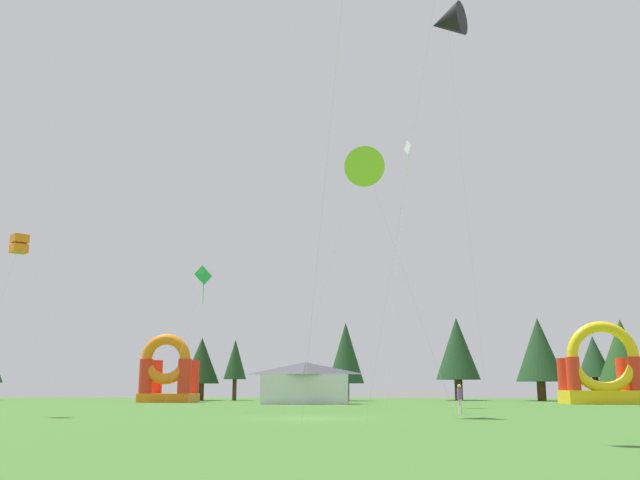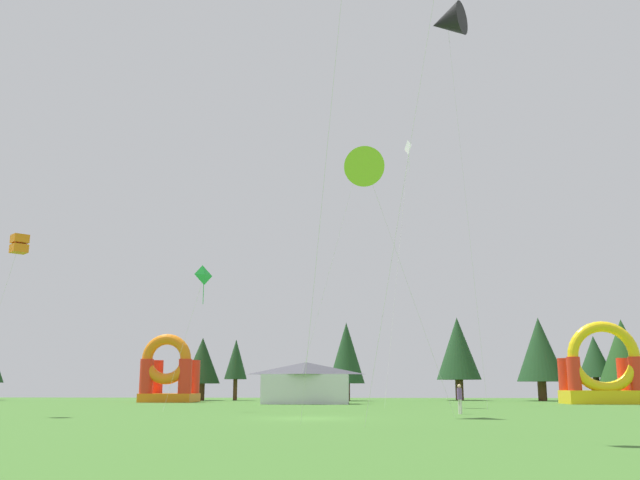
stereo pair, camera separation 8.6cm
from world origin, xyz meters
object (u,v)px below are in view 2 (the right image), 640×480
object	(u,v)px
kite_lime_delta	(367,168)
inflatable_blue_arch	(169,376)
kite_white_diamond	(409,151)
festival_tent	(306,383)
kite_green_diamond	(204,276)
inflatable_red_slide	(602,375)
person_left_edge	(460,396)
kite_black_delta	(447,22)
kite_orange_box	(19,244)
kite_red_parafoil	(359,161)

from	to	relation	value
kite_lime_delta	inflatable_blue_arch	bearing A→B (deg)	122.31
kite_white_diamond	inflatable_blue_arch	distance (m)	31.49
kite_white_diamond	festival_tent	size ratio (longest dim) A/B	3.07
kite_lime_delta	festival_tent	size ratio (longest dim) A/B	1.97
kite_green_diamond	inflatable_red_slide	world-z (taller)	kite_green_diamond
inflatable_blue_arch	festival_tent	size ratio (longest dim) A/B	0.87
kite_green_diamond	kite_lime_delta	bearing A→B (deg)	-31.01
person_left_edge	inflatable_red_slide	xyz separation A→B (m)	(15.25, 22.86, 1.47)
kite_black_delta	person_left_edge	xyz separation A→B (m)	(-0.63, -3.55, -24.92)
kite_lime_delta	kite_black_delta	xyz separation A→B (m)	(5.66, 6.79, 12.49)
festival_tent	kite_orange_box	bearing A→B (deg)	-117.03
kite_orange_box	festival_tent	bearing A→B (deg)	62.97
kite_orange_box	festival_tent	size ratio (longest dim) A/B	1.29
kite_green_diamond	inflatable_red_slide	distance (m)	37.04
kite_red_parafoil	festival_tent	size ratio (longest dim) A/B	2.64
kite_white_diamond	kite_red_parafoil	bearing A→B (deg)	-125.94
person_left_edge	inflatable_blue_arch	bearing A→B (deg)	-168.05
kite_lime_delta	kite_white_diamond	size ratio (longest dim) A/B	0.64
inflatable_blue_arch	kite_black_delta	bearing A→B (deg)	-43.60
person_left_edge	inflatable_blue_arch	xyz separation A→B (m)	(-24.38, 27.37, 1.47)
kite_red_parafoil	kite_black_delta	bearing A→B (deg)	-57.00
kite_black_delta	person_left_edge	world-z (taller)	kite_black_delta
kite_lime_delta	inflatable_red_slide	distance (m)	34.82
kite_red_parafoil	inflatable_blue_arch	bearing A→B (deg)	142.84
kite_red_parafoil	festival_tent	world-z (taller)	kite_red_parafoil
kite_black_delta	festival_tent	bearing A→B (deg)	121.73
kite_orange_box	kite_red_parafoil	world-z (taller)	kite_red_parafoil
kite_green_diamond	person_left_edge	xyz separation A→B (m)	(15.48, -3.04, -7.42)
kite_white_diamond	kite_orange_box	bearing A→B (deg)	-133.67
kite_lime_delta	kite_black_delta	bearing A→B (deg)	50.21
kite_orange_box	kite_green_diamond	bearing A→B (deg)	42.21
person_left_edge	kite_red_parafoil	bearing A→B (deg)	173.31
inflatable_blue_arch	kite_green_diamond	bearing A→B (deg)	-69.89
kite_lime_delta	kite_white_diamond	bearing A→B (deg)	80.21
inflatable_blue_arch	festival_tent	distance (m)	15.01
kite_orange_box	kite_white_diamond	distance (m)	35.43
inflatable_blue_arch	festival_tent	world-z (taller)	inflatable_blue_arch
kite_red_parafoil	inflatable_blue_arch	size ratio (longest dim) A/B	3.04
person_left_edge	inflatable_red_slide	bearing A→B (deg)	116.54
kite_lime_delta	inflatable_blue_arch	xyz separation A→B (m)	(-19.36, 30.61, -10.96)
kite_orange_box	kite_green_diamond	world-z (taller)	kite_orange_box
kite_orange_box	kite_red_parafoil	distance (m)	27.45
person_left_edge	inflatable_blue_arch	distance (m)	36.68
inflatable_red_slide	festival_tent	bearing A→B (deg)	-177.22
kite_white_diamond	kite_black_delta	bearing A→B (deg)	-83.52
kite_lime_delta	inflatable_blue_arch	distance (m)	37.83
kite_black_delta	kite_white_diamond	distance (m)	16.23
kite_red_parafoil	person_left_edge	xyz separation A→B (m)	(5.58, -13.12, -18.28)
kite_red_parafoil	inflatable_red_slide	size ratio (longest dim) A/B	2.78
kite_green_diamond	festival_tent	xyz separation A→B (m)	(4.94, 18.57, -6.60)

